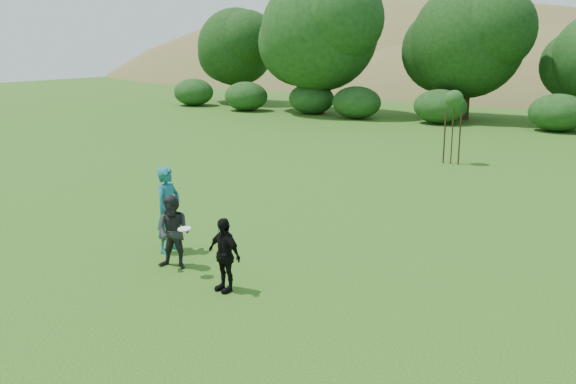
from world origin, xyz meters
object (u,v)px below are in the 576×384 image
(player_black, at_px, (224,255))
(sapling, at_px, (454,101))
(player_grey, at_px, (174,232))
(player_teal, at_px, (168,210))

(player_black, relative_size, sapling, 0.51)
(player_grey, xyz_separation_m, sapling, (0.98, 14.60, 1.64))
(player_black, bearing_deg, player_teal, 165.76)
(player_black, bearing_deg, sapling, 103.71)
(player_black, distance_m, sapling, 15.15)
(player_teal, bearing_deg, sapling, -12.02)
(player_teal, relative_size, player_black, 1.35)
(player_teal, height_order, player_grey, player_teal)
(player_grey, distance_m, player_black, 1.72)
(player_grey, xyz_separation_m, player_black, (1.67, -0.44, -0.06))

